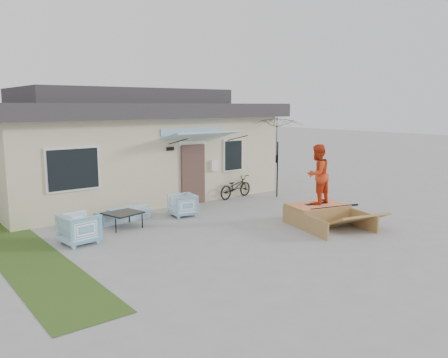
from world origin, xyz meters
TOP-DOWN VIEW (x-y plane):
  - ground at (0.00, 0.00)m, footprint 90.00×90.00m
  - grass_strip at (-5.20, 2.00)m, footprint 1.40×8.00m
  - house at (0.00, 7.99)m, footprint 10.80×8.49m
  - loveseat at (-1.99, 3.82)m, footprint 1.65×0.64m
  - armchair_left at (-3.86, 2.36)m, footprint 0.88×0.93m
  - armchair_right at (-0.26, 3.19)m, footprint 0.80×0.84m
  - coffee_table at (-2.33, 3.10)m, footprint 1.09×1.09m
  - bicycle at (2.82, 4.33)m, footprint 1.68×0.80m
  - patio_umbrella at (4.15, 3.48)m, footprint 2.42×2.34m
  - skate_ramp at (2.42, 0.05)m, footprint 2.13×2.53m
  - skateboard at (2.43, 0.10)m, footprint 0.75×0.32m
  - skater at (2.43, 0.10)m, footprint 0.94×0.77m

SIDE VIEW (x-z plane):
  - ground at x=0.00m, z-range 0.00..0.00m
  - grass_strip at x=-5.20m, z-range 0.00..0.01m
  - coffee_table at x=-2.33m, z-range 0.00..0.44m
  - skate_ramp at x=2.42m, z-range 0.00..0.55m
  - loveseat at x=-1.99m, z-range 0.00..0.63m
  - armchair_right at x=-0.26m, z-range 0.00..0.77m
  - armchair_left at x=-3.86m, z-range 0.00..0.86m
  - bicycle at x=2.82m, z-range 0.00..1.03m
  - skateboard at x=2.43m, z-range 0.55..0.59m
  - skater at x=2.43m, z-range 0.59..2.35m
  - patio_umbrella at x=4.15m, z-range 0.65..2.85m
  - house at x=0.00m, z-range -0.11..3.99m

